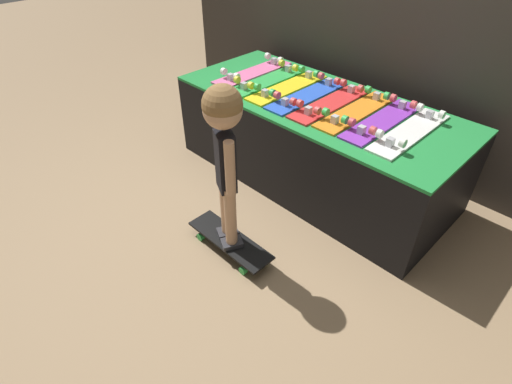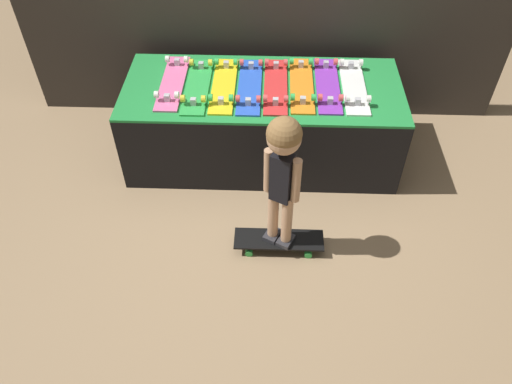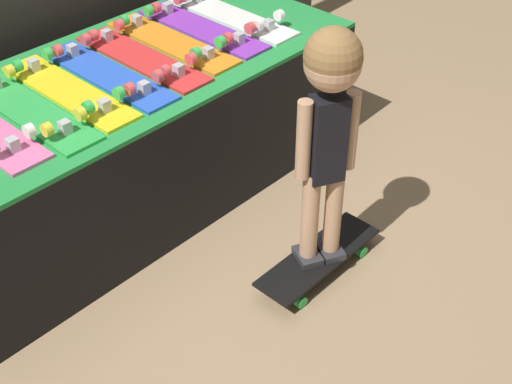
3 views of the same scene
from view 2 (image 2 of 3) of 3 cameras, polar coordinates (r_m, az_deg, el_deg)
ground_plane at (r=3.89m, az=0.48°, el=-0.57°), size 16.00×16.00×0.00m
display_rack at (r=4.06m, az=0.73°, el=7.99°), size 2.13×0.91×0.66m
skateboard_pink_on_rack at (r=3.95m, az=-9.51°, el=12.34°), size 0.18×0.75×0.09m
skateboard_green_on_rack at (r=3.88m, az=-6.68°, el=12.04°), size 0.18×0.75×0.09m
skateboard_yellow_on_rack at (r=3.87m, az=-3.70°, el=12.18°), size 0.18×0.75×0.09m
skateboard_blue_on_rack at (r=3.86m, az=-0.72°, el=12.11°), size 0.18×0.75×0.09m
skateboard_red_on_rack at (r=3.86m, az=2.27°, el=12.12°), size 0.18×0.75×0.09m
skateboard_orange_on_rack at (r=3.89m, az=5.24°, el=12.21°), size 0.18×0.75×0.09m
skateboard_purple_on_rack at (r=3.91m, az=8.19°, el=12.10°), size 0.18×0.75×0.09m
skateboard_white_on_rack at (r=3.93m, az=11.11°, el=11.91°), size 0.18×0.75×0.09m
skateboard_on_floor at (r=3.51m, az=2.62°, el=-5.56°), size 0.62×0.19×0.09m
child at (r=2.97m, az=3.09°, el=3.52°), size 0.23×0.21×1.03m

